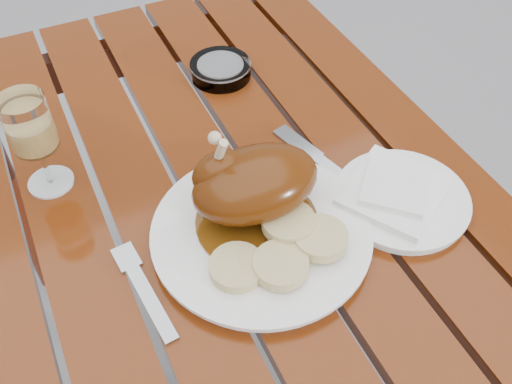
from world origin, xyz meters
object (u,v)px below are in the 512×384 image
dinner_plate (261,234)px  side_plate (402,200)px  table (233,319)px  ashtray (221,69)px  wine_glass (36,144)px

dinner_plate → side_plate: size_ratio=1.55×
table → dinner_plate: size_ratio=3.79×
ashtray → dinner_plate: bearing=-104.5°
ashtray → side_plate: bearing=-73.6°
ashtray → table: bearing=-111.8°
wine_glass → side_plate: wine_glass is taller
table → ashtray: 0.50m
table → side_plate: side_plate is taller
wine_glass → side_plate: size_ratio=0.82×
table → ashtray: bearing=68.2°
wine_glass → ashtray: 0.39m
dinner_plate → ashtray: bearing=75.5°
dinner_plate → side_plate: (0.22, -0.03, -0.00)m
table → dinner_plate: (0.02, -0.10, 0.39)m
dinner_plate → wine_glass: bearing=136.3°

